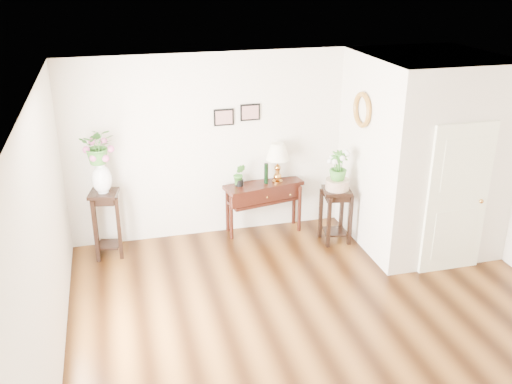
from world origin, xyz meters
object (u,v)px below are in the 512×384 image
object	(u,v)px
console_table	(263,207)
plant_stand_a	(107,224)
table_lamp	(278,161)
plant_stand_b	(335,215)

from	to	relation	value
console_table	plant_stand_a	bearing A→B (deg)	173.17
table_lamp	plant_stand_a	size ratio (longest dim) A/B	0.64
console_table	table_lamp	world-z (taller)	table_lamp
console_table	plant_stand_a	size ratio (longest dim) A/B	1.23
console_table	table_lamp	size ratio (longest dim) A/B	1.93
table_lamp	plant_stand_a	xyz separation A→B (m)	(-2.60, -0.19, -0.67)
table_lamp	plant_stand_a	distance (m)	2.69
table_lamp	plant_stand_b	distance (m)	1.21
plant_stand_b	table_lamp	bearing A→B (deg)	140.96
table_lamp	plant_stand_b	bearing A→B (deg)	-39.04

